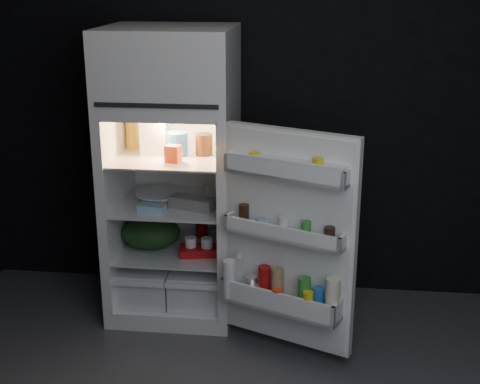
# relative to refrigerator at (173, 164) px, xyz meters

# --- Properties ---
(wall_back) EXTENTS (4.00, 0.00, 2.70)m
(wall_back) POSITION_rel_refrigerator_xyz_m (0.62, 0.38, 0.39)
(wall_back) COLOR black
(wall_back) RESTS_ON ground
(refrigerator) EXTENTS (0.76, 0.71, 1.78)m
(refrigerator) POSITION_rel_refrigerator_xyz_m (0.00, 0.00, 0.00)
(refrigerator) COLOR white
(refrigerator) RESTS_ON ground
(fridge_door) EXTENTS (0.74, 0.46, 1.22)m
(fridge_door) POSITION_rel_refrigerator_xyz_m (0.73, -0.53, -0.27)
(fridge_door) COLOR white
(fridge_door) RESTS_ON ground
(milk_jug) EXTENTS (0.16, 0.16, 0.24)m
(milk_jug) POSITION_rel_refrigerator_xyz_m (-0.11, -0.02, 0.19)
(milk_jug) COLOR white
(milk_jug) RESTS_ON refrigerator
(mayo_jar) EXTENTS (0.13, 0.13, 0.14)m
(mayo_jar) POSITION_rel_refrigerator_xyz_m (0.04, -0.04, 0.14)
(mayo_jar) COLOR #2060B2
(mayo_jar) RESTS_ON refrigerator
(jam_jar) EXTENTS (0.13, 0.13, 0.13)m
(jam_jar) POSITION_rel_refrigerator_xyz_m (0.20, -0.02, 0.14)
(jam_jar) COLOR black
(jam_jar) RESTS_ON refrigerator
(amber_bottle) EXTENTS (0.10, 0.10, 0.22)m
(amber_bottle) POSITION_rel_refrigerator_xyz_m (-0.27, 0.10, 0.18)
(amber_bottle) COLOR gold
(amber_bottle) RESTS_ON refrigerator
(small_carton) EXTENTS (0.10, 0.08, 0.10)m
(small_carton) POSITION_rel_refrigerator_xyz_m (0.05, -0.19, 0.12)
(small_carton) COLOR red
(small_carton) RESTS_ON refrigerator
(egg_carton) EXTENTS (0.30, 0.19, 0.07)m
(egg_carton) POSITION_rel_refrigerator_xyz_m (0.14, -0.14, -0.19)
(egg_carton) COLOR gray
(egg_carton) RESTS_ON refrigerator
(pie) EXTENTS (0.33, 0.33, 0.04)m
(pie) POSITION_rel_refrigerator_xyz_m (-0.09, -0.01, -0.21)
(pie) COLOR #A58157
(pie) RESTS_ON refrigerator
(flat_package) EXTENTS (0.17, 0.11, 0.04)m
(flat_package) POSITION_rel_refrigerator_xyz_m (-0.09, -0.22, -0.21)
(flat_package) COLOR #88B4D2
(flat_package) RESTS_ON refrigerator
(wrapped_pkg) EXTENTS (0.15, 0.14, 0.05)m
(wrapped_pkg) POSITION_rel_refrigerator_xyz_m (0.24, 0.13, -0.20)
(wrapped_pkg) COLOR #EEE9C3
(wrapped_pkg) RESTS_ON refrigerator
(produce_bag) EXTENTS (0.46, 0.42, 0.20)m
(produce_bag) POSITION_rel_refrigerator_xyz_m (-0.15, -0.05, -0.43)
(produce_bag) COLOR #193815
(produce_bag) RESTS_ON refrigerator
(yogurt_tray) EXTENTS (0.27, 0.18, 0.05)m
(yogurt_tray) POSITION_rel_refrigerator_xyz_m (0.19, -0.14, -0.50)
(yogurt_tray) COLOR #B20F10
(yogurt_tray) RESTS_ON refrigerator
(small_can_red) EXTENTS (0.10, 0.10, 0.09)m
(small_can_red) POSITION_rel_refrigerator_xyz_m (0.14, 0.15, -0.48)
(small_can_red) COLOR #B20F10
(small_can_red) RESTS_ON refrigerator
(small_can_silver) EXTENTS (0.08, 0.08, 0.09)m
(small_can_silver) POSITION_rel_refrigerator_xyz_m (0.25, 0.07, -0.48)
(small_can_silver) COLOR silver
(small_can_silver) RESTS_ON refrigerator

